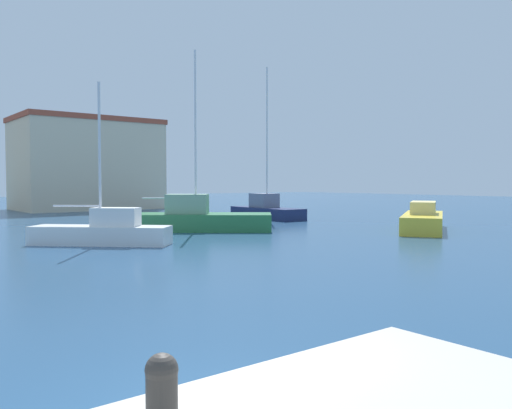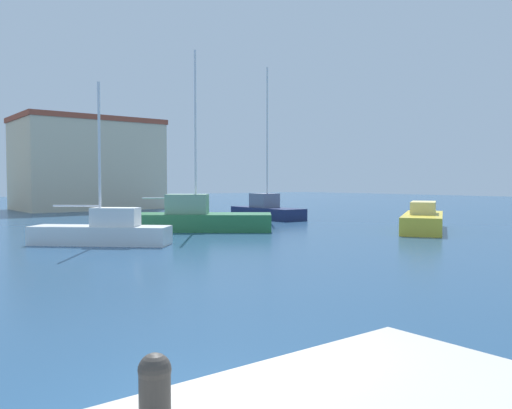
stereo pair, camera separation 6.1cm
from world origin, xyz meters
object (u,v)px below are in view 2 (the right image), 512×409
object	(u,v)px
sailboat_green_far_left	(194,219)
motorboat_yellow_mid_harbor	(423,220)
sailboat_white_near_pier	(103,231)
mooring_bollard	(155,386)
sailboat_navy_center_channel	(267,210)

from	to	relation	value
sailboat_green_far_left	motorboat_yellow_mid_harbor	bearing A→B (deg)	-38.27
sailboat_white_near_pier	motorboat_yellow_mid_harbor	distance (m)	17.83
mooring_bollard	sailboat_navy_center_channel	distance (m)	36.10
sailboat_navy_center_channel	sailboat_green_far_left	xyz separation A→B (m)	(-9.43, -4.98, 0.01)
sailboat_white_near_pier	sailboat_green_far_left	distance (m)	7.54
sailboat_navy_center_channel	sailboat_green_far_left	size ratio (longest dim) A/B	1.11
motorboat_yellow_mid_harbor	sailboat_navy_center_channel	bearing A→B (deg)	94.06
mooring_bollard	sailboat_green_far_left	world-z (taller)	sailboat_green_far_left
sailboat_white_near_pier	motorboat_yellow_mid_harbor	world-z (taller)	sailboat_white_near_pier
sailboat_white_near_pier	sailboat_navy_center_channel	distance (m)	18.19
sailboat_white_near_pier	sailboat_green_far_left	size ratio (longest dim) A/B	0.70
mooring_bollard	sailboat_green_far_left	bearing A→B (deg)	58.02
sailboat_green_far_left	mooring_bollard	bearing A→B (deg)	-121.98
mooring_bollard	motorboat_yellow_mid_harbor	world-z (taller)	motorboat_yellow_mid_harbor
mooring_bollard	motorboat_yellow_mid_harbor	xyz separation A→B (m)	(24.39, 14.29, -0.67)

